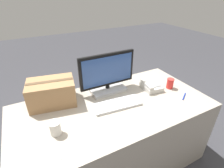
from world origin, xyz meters
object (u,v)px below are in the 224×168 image
spoon (57,155)px  pen_marker (184,96)px  paper_cup_left (55,128)px  keyboard (117,104)px  cardboard_box (52,93)px  desk_phone (151,86)px  paper_cup_right (170,84)px  monitor (107,76)px

spoon → pen_marker: bearing=71.4°
paper_cup_left → spoon: bearing=-101.1°
keyboard → cardboard_box: size_ratio=1.02×
desk_phone → spoon: bearing=-153.7°
keyboard → desk_phone: size_ratio=1.98×
cardboard_box → paper_cup_right: bearing=-14.6°
paper_cup_left → paper_cup_right: (1.22, 0.10, 0.00)m
cardboard_box → pen_marker: bearing=-23.1°
monitor → paper_cup_left: bearing=-148.8°
pen_marker → paper_cup_right: bearing=-120.9°
spoon → cardboard_box: (0.10, 0.60, 0.11)m
desk_phone → paper_cup_right: (0.19, -0.08, 0.02)m
cardboard_box → spoon: bearing=-99.8°
desk_phone → pen_marker: bearing=-48.0°
keyboard → spoon: keyboard is taller
pen_marker → monitor: bearing=-69.5°
keyboard → paper_cup_right: (0.65, 0.01, 0.04)m
monitor → cardboard_box: monitor is taller
keyboard → pen_marker: (0.65, -0.18, -0.01)m
spoon → pen_marker: (1.26, 0.11, 0.00)m
keyboard → desk_phone: 0.47m
paper_cup_right → paper_cup_left: bearing=-175.1°
keyboard → paper_cup_left: (-0.57, -0.09, 0.04)m
spoon → cardboard_box: cardboard_box is taller
paper_cup_left → paper_cup_right: size_ratio=0.99×
monitor → paper_cup_right: 0.67m
monitor → keyboard: monitor is taller
paper_cup_left → pen_marker: bearing=-4.3°
paper_cup_left → cardboard_box: size_ratio=0.24×
paper_cup_right → pen_marker: size_ratio=0.92×
cardboard_box → paper_cup_left: bearing=-99.1°
keyboard → cardboard_box: cardboard_box is taller
spoon → keyboard: bearing=92.1°
cardboard_box → pen_marker: size_ratio=3.81×
monitor → paper_cup_left: (-0.61, -0.37, -0.12)m
paper_cup_right → pen_marker: 0.20m
monitor → pen_marker: 0.78m
paper_cup_right → spoon: bearing=-166.5°
paper_cup_right → cardboard_box: cardboard_box is taller
paper_cup_left → cardboard_box: cardboard_box is taller
keyboard → spoon: bearing=-148.9°
paper_cup_right → cardboard_box: size_ratio=0.24×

